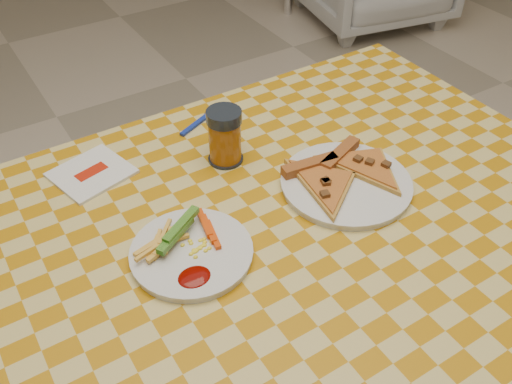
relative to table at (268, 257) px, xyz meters
The scene contains 8 objects.
table is the anchor object (origin of this frame).
plate_left 0.17m from the table, behind, with size 0.20×0.20×0.01m, color silver.
plate_right 0.20m from the table, ahead, with size 0.24×0.24×0.01m, color silver.
fries_veggies 0.18m from the table, 169.65° to the left, with size 0.16×0.15×0.04m.
pizza_slices 0.21m from the table, 10.41° to the left, with size 0.28×0.26×0.02m.
drink_glass 0.25m from the table, 80.78° to the left, with size 0.07×0.07×0.11m.
napkin 0.38m from the table, 124.13° to the left, with size 0.16×0.16×0.01m.
fork 0.37m from the table, 81.14° to the left, with size 0.12×0.07×0.01m.
Camera 1 is at (-0.40, -0.59, 1.46)m, focal length 40.00 mm.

